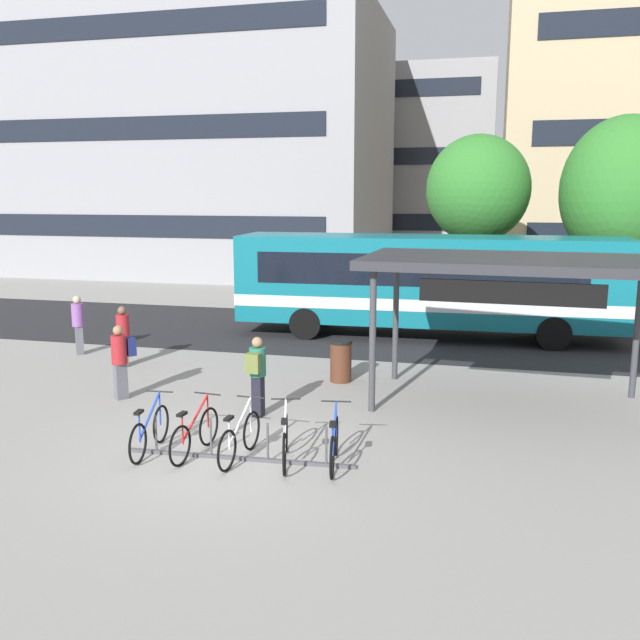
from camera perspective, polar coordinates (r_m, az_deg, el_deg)
ground at (r=12.35m, az=-7.63°, el=-11.09°), size 200.00×200.00×0.00m
bus_lane_asphalt at (r=22.45m, az=2.66°, el=-1.07°), size 80.00×7.20×0.01m
city_bus at (r=21.81m, az=9.20°, el=3.18°), size 12.11×3.01×3.20m
bike_rack at (r=12.07m, az=-6.75°, el=-11.13°), size 4.07×0.29×0.70m
parked_bicycle_blue_0 at (r=12.58m, az=-14.03°, el=-9.05°), size 0.52×1.72×0.99m
parked_bicycle_red_1 at (r=12.30m, az=-10.41°, el=-9.35°), size 0.52×1.72×0.99m
parked_bicycle_white_2 at (r=11.98m, az=-6.72°, el=-9.80°), size 0.52×1.72×0.99m
parked_bicycle_silver_3 at (r=11.79m, az=-2.92°, el=-10.07°), size 0.63×1.68×0.99m
parked_bicycle_blue_4 at (r=11.65m, az=1.19°, el=-10.33°), size 0.52×1.71×0.99m
transit_shelter at (r=14.91m, az=15.79°, el=4.31°), size 6.36×3.72×3.21m
commuter_teal_pack_0 at (r=18.76m, az=-16.13°, el=-0.93°), size 0.54×0.61×1.61m
commuter_navy_pack_1 at (r=15.77m, az=-16.29°, el=-2.97°), size 0.56×0.60×1.67m
commuter_teal_pack_2 at (r=20.52m, az=-19.55°, el=-0.05°), size 0.57×0.60×1.69m
commuter_olive_pack_3 at (r=13.97m, az=-5.28°, el=-4.29°), size 0.35×0.53×1.67m
trash_bin at (r=16.63m, az=1.75°, el=-3.41°), size 0.55×0.55×1.03m
street_tree_0 at (r=26.22m, az=13.06°, el=10.59°), size 3.78×3.78×6.65m
street_tree_1 at (r=25.74m, az=24.10°, el=9.76°), size 4.27×4.27×7.12m
building_left_wing at (r=41.83m, az=-10.71°, el=14.05°), size 22.00×13.01×14.37m
building_centre_block at (r=52.62m, az=5.07°, el=12.65°), size 16.50×11.51×12.91m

